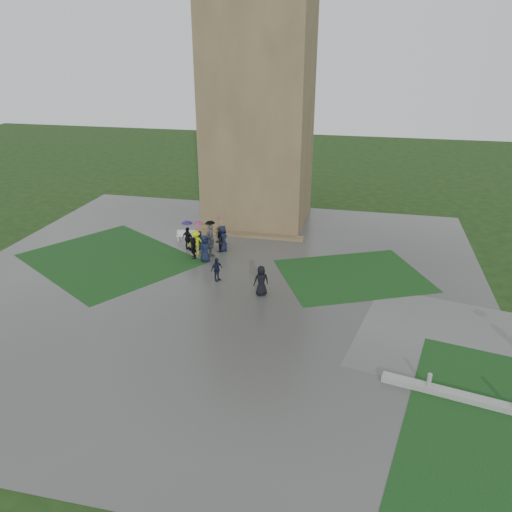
% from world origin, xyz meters
% --- Properties ---
extents(ground, '(120.00, 120.00, 0.00)m').
position_xyz_m(ground, '(0.00, 0.00, 0.00)').
color(ground, black).
extents(plaza, '(34.00, 34.00, 0.02)m').
position_xyz_m(plaza, '(0.00, 2.00, 0.01)').
color(plaza, '#3B3B39').
rests_on(plaza, ground).
extents(lawn_inset_left, '(14.10, 13.46, 0.01)m').
position_xyz_m(lawn_inset_left, '(-8.50, 4.00, 0.03)').
color(lawn_inset_left, '#123313').
rests_on(lawn_inset_left, plaza).
extents(lawn_inset_right, '(11.12, 10.15, 0.01)m').
position_xyz_m(lawn_inset_right, '(8.50, 5.00, 0.03)').
color(lawn_inset_right, '#123313').
rests_on(lawn_inset_right, plaza).
extents(tower, '(8.00, 8.00, 18.00)m').
position_xyz_m(tower, '(0.00, 15.00, 9.00)').
color(tower, brown).
rests_on(tower, ground).
extents(tower_plinth, '(9.00, 0.80, 0.22)m').
position_xyz_m(tower_plinth, '(0.00, 10.60, 0.13)').
color(tower_plinth, brown).
rests_on(tower_plinth, plaza).
extents(bench, '(1.49, 0.71, 0.83)m').
position_xyz_m(bench, '(-4.39, 8.59, 0.45)').
color(bench, beige).
rests_on(bench, plaza).
extents(visitor_cluster, '(3.68, 4.02, 2.43)m').
position_xyz_m(visitor_cluster, '(-2.13, 6.69, 1.07)').
color(visitor_cluster, black).
rests_on(visitor_cluster, plaza).
extents(pedestrian_mid, '(0.94, 1.05, 1.56)m').
position_xyz_m(pedestrian_mid, '(-0.01, 2.32, 0.80)').
color(pedestrian_mid, black).
rests_on(pedestrian_mid, plaza).
extents(pedestrian_near, '(1.11, 0.99, 1.89)m').
position_xyz_m(pedestrian_near, '(3.19, 1.00, 0.96)').
color(pedestrian_near, black).
rests_on(pedestrian_near, plaza).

